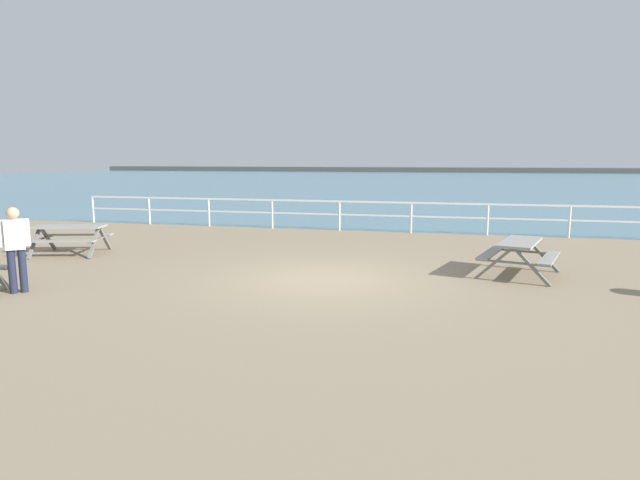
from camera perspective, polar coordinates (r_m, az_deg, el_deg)
ground_plane at (r=11.45m, az=0.44°, el=-4.71°), size 30.00×24.00×0.20m
sea_band at (r=63.69m, az=11.58°, el=6.26°), size 142.00×90.00×0.01m
distant_shoreline at (r=106.65m, az=12.55°, el=7.16°), size 142.00×6.00×1.80m
seaward_railing at (r=18.85m, az=5.92°, el=3.23°), size 23.07×0.07×1.08m
picnic_table_near_left at (r=15.84m, az=-25.34°, el=0.71°), size 2.13×1.92×0.80m
picnic_table_far_left at (r=12.48m, az=20.69°, el=-0.96°), size 1.94×2.14×0.80m
visitor at (r=11.66m, az=-29.98°, el=-0.40°), size 0.42×0.39×1.66m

